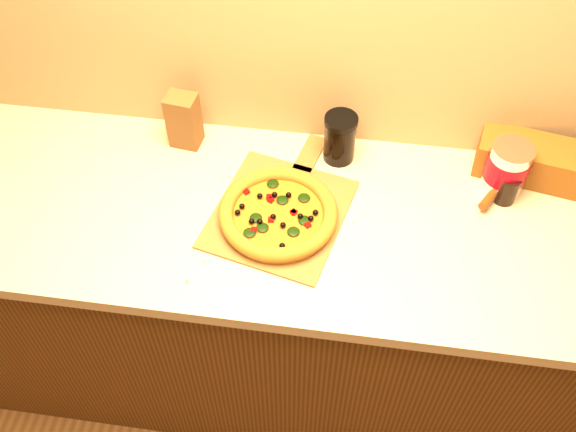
# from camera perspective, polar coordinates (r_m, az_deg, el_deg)

# --- Properties ---
(cabinet) EXTENTS (2.80, 0.65, 0.86)m
(cabinet) POSITION_cam_1_polar(r_m,az_deg,el_deg) (2.13, 0.98, -8.02)
(cabinet) COLOR #42240E
(cabinet) RESTS_ON ground
(countertop) EXTENTS (2.84, 0.68, 0.04)m
(countertop) POSITION_cam_1_polar(r_m,az_deg,el_deg) (1.76, 1.18, -0.49)
(countertop) COLOR beige
(countertop) RESTS_ON cabinet
(pizza_peel) EXTENTS (0.42, 0.54, 0.01)m
(pizza_peel) POSITION_cam_1_polar(r_m,az_deg,el_deg) (1.76, -0.59, 0.57)
(pizza_peel) COLOR brown
(pizza_peel) RESTS_ON countertop
(pizza) EXTENTS (0.32, 0.32, 0.05)m
(pizza) POSITION_cam_1_polar(r_m,az_deg,el_deg) (1.72, -0.88, 0.21)
(pizza) COLOR #BF732F
(pizza) RESTS_ON pizza_peel
(pepper_grinder) EXTENTS (0.06, 0.06, 0.11)m
(pepper_grinder) POSITION_cam_1_polar(r_m,az_deg,el_deg) (1.85, 18.90, 2.37)
(pepper_grinder) COLOR black
(pepper_grinder) RESTS_ON countertop
(rolling_pin) EXTENTS (0.25, 0.38, 0.06)m
(rolling_pin) POSITION_cam_1_polar(r_m,az_deg,el_deg) (1.96, 19.82, 4.54)
(rolling_pin) COLOR #5B2B0F
(rolling_pin) RESTS_ON countertop
(coffee_canister) EXTENTS (0.12, 0.12, 0.16)m
(coffee_canister) POSITION_cam_1_polar(r_m,az_deg,el_deg) (1.85, 18.86, 4.02)
(coffee_canister) COLOR silver
(coffee_canister) RESTS_ON countertop
(bread_bag) EXTENTS (0.42, 0.21, 0.11)m
(bread_bag) POSITION_cam_1_polar(r_m,az_deg,el_deg) (1.95, 22.26, 4.30)
(bread_bag) COLOR brown
(bread_bag) RESTS_ON countertop
(paper_bag) EXTENTS (0.09, 0.08, 0.17)m
(paper_bag) POSITION_cam_1_polar(r_m,az_deg,el_deg) (1.91, -9.24, 8.38)
(paper_bag) COLOR brown
(paper_bag) RESTS_ON countertop
(dark_jar) EXTENTS (0.09, 0.09, 0.15)m
(dark_jar) POSITION_cam_1_polar(r_m,az_deg,el_deg) (1.85, 4.63, 6.93)
(dark_jar) COLOR black
(dark_jar) RESTS_ON countertop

